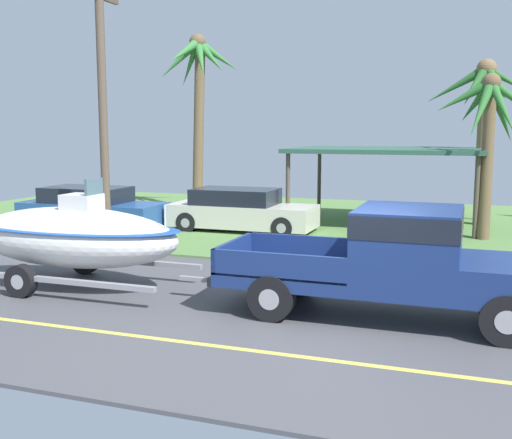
{
  "coord_description": "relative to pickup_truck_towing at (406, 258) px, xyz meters",
  "views": [
    {
      "loc": [
        2.07,
        -10.02,
        3.22
      ],
      "look_at": [
        -1.85,
        1.0,
        1.53
      ],
      "focal_mm": 43.42,
      "sensor_mm": 36.0,
      "label": 1
    }
  ],
  "objects": [
    {
      "name": "pickup_truck_towing",
      "position": [
        0.0,
        0.0,
        0.0
      ],
      "size": [
        5.9,
        1.99,
        1.93
      ],
      "color": "navy",
      "rests_on": "ground"
    },
    {
      "name": "carport_awning",
      "position": [
        -1.77,
        10.66,
        1.44
      ],
      "size": [
        6.25,
        4.73,
        2.63
      ],
      "color": "#4C4238",
      "rests_on": "ground"
    },
    {
      "name": "palm_tree_mid",
      "position": [
        -9.52,
        12.29,
        4.15
      ],
      "size": [
        3.04,
        3.35,
        7.0
      ],
      "color": "brown",
      "rests_on": "ground"
    },
    {
      "name": "boat_on_trailer",
      "position": [
        -6.72,
        0.0,
        -0.0
      ],
      "size": [
        5.99,
        2.34,
        2.27
      ],
      "color": "gray",
      "rests_on": "ground"
    },
    {
      "name": "utility_pole",
      "position": [
        -8.77,
        4.38,
        2.79
      ],
      "size": [
        0.24,
        1.8,
        7.4
      ],
      "color": "brown",
      "rests_on": "ground"
    },
    {
      "name": "parked_sedan_near",
      "position": [
        -5.97,
        7.73,
        -0.39
      ],
      "size": [
        4.65,
        1.84,
        1.38
      ],
      "color": "beige",
      "rests_on": "ground"
    },
    {
      "name": "palm_tree_near_left",
      "position": [
        1.33,
        8.72,
        2.49
      ],
      "size": [
        2.88,
        3.04,
        4.85
      ],
      "color": "brown",
      "rests_on": "ground"
    },
    {
      "name": "palm_tree_near_right",
      "position": [
        1.16,
        11.37,
        2.94
      ],
      "size": [
        3.33,
        2.86,
        5.54
      ],
      "color": "brown",
      "rests_on": "ground"
    },
    {
      "name": "ground",
      "position": [
        -1.02,
        7.84,
        -1.07
      ],
      "size": [
        36.0,
        22.0,
        0.11
      ],
      "color": "#4C4C51"
    },
    {
      "name": "parked_sedan_far",
      "position": [
        -10.81,
        6.63,
        -0.39
      ],
      "size": [
        4.79,
        1.89,
        1.38
      ],
      "color": "#234C89",
      "rests_on": "ground"
    }
  ]
}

